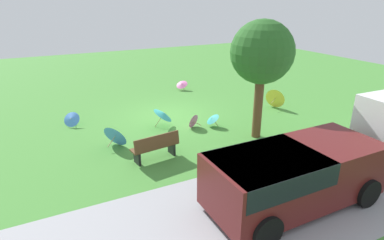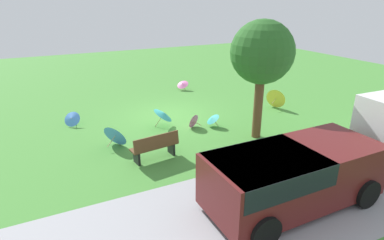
# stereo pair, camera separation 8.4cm
# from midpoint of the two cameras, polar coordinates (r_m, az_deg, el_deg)

# --- Properties ---
(ground) EXTENTS (40.00, 40.00, 0.00)m
(ground) POSITION_cam_midpoint_polar(r_m,az_deg,el_deg) (14.60, -3.82, 0.68)
(ground) COLOR #478C38
(road_strip) EXTENTS (40.00, 4.12, 0.01)m
(road_strip) POSITION_cam_midpoint_polar(r_m,az_deg,el_deg) (8.99, 15.24, -13.93)
(road_strip) COLOR #9E9EA3
(road_strip) RESTS_ON ground
(van_dark) EXTENTS (4.61, 2.13, 1.53)m
(van_dark) POSITION_cam_midpoint_polar(r_m,az_deg,el_deg) (8.50, 17.07, -9.11)
(van_dark) COLOR #591919
(van_dark) RESTS_ON ground
(park_bench) EXTENTS (1.65, 0.67, 0.90)m
(park_bench) POSITION_cam_midpoint_polar(r_m,az_deg,el_deg) (10.63, -6.30, -4.68)
(park_bench) COLOR brown
(park_bench) RESTS_ON ground
(shade_tree) EXTENTS (2.27, 2.27, 4.37)m
(shade_tree) POSITION_cam_midpoint_polar(r_m,az_deg,el_deg) (11.83, 12.51, 11.44)
(shade_tree) COLOR brown
(shade_tree) RESTS_ON ground
(parasol_pink_0) EXTENTS (0.64, 0.66, 0.60)m
(parasol_pink_0) POSITION_cam_midpoint_polar(r_m,az_deg,el_deg) (13.20, 0.27, -0.12)
(parasol_pink_0) COLOR tan
(parasol_pink_0) RESTS_ON ground
(parasol_blue_0) EXTENTS (0.82, 0.77, 0.60)m
(parasol_blue_0) POSITION_cam_midpoint_polar(r_m,az_deg,el_deg) (14.26, -20.36, 0.20)
(parasol_blue_0) COLOR tan
(parasol_blue_0) RESTS_ON ground
(parasol_blue_1) EXTENTS (1.00, 1.07, 0.89)m
(parasol_blue_1) POSITION_cam_midpoint_polar(r_m,az_deg,el_deg) (11.81, -13.07, -2.54)
(parasol_blue_1) COLOR tan
(parasol_blue_1) RESTS_ON ground
(parasol_pink_1) EXTENTS (0.88, 0.89, 0.56)m
(parasol_pink_1) POSITION_cam_midpoint_polar(r_m,az_deg,el_deg) (18.71, -1.55, 6.38)
(parasol_pink_1) COLOR tan
(parasol_pink_1) RESTS_ON ground
(parasol_yellow_0) EXTENTS (0.93, 1.03, 0.97)m
(parasol_yellow_0) POSITION_cam_midpoint_polar(r_m,az_deg,el_deg) (16.16, 14.87, 3.82)
(parasol_yellow_0) COLOR tan
(parasol_yellow_0) RESTS_ON ground
(parasol_teal_1) EXTENTS (0.61, 0.65, 0.55)m
(parasol_teal_1) POSITION_cam_midpoint_polar(r_m,az_deg,el_deg) (13.33, 3.83, 0.24)
(parasol_teal_1) COLOR tan
(parasol_teal_1) RESTS_ON ground
(parasol_teal_2) EXTENTS (1.06, 1.10, 0.85)m
(parasol_teal_2) POSITION_cam_midpoint_polar(r_m,az_deg,el_deg) (13.26, -4.86, 1.06)
(parasol_teal_2) COLOR tan
(parasol_teal_2) RESTS_ON ground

